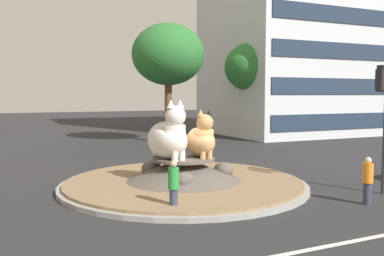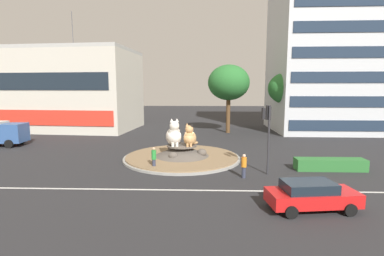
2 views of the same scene
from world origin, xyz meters
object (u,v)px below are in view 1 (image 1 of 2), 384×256
at_px(office_tower, 307,12).
at_px(pedestrian_green_shirt, 173,185).
at_px(traffic_light_mast, 382,100).
at_px(cat_statue_white, 169,137).
at_px(second_tree_near_tower, 168,55).
at_px(cat_statue_calico, 201,140).
at_px(broadleaf_tree_behind_island, 254,68).
at_px(pedestrian_orange_shirt, 368,180).

xyz_separation_m(office_tower, pedestrian_green_shirt, (-24.01, -22.20, -11.41)).
bearing_deg(office_tower, traffic_light_mast, -123.10).
relative_size(cat_statue_white, second_tree_near_tower, 0.29).
bearing_deg(traffic_light_mast, cat_statue_calico, 45.71).
xyz_separation_m(cat_statue_white, second_tree_near_tower, (6.27, 15.76, 4.93)).
distance_m(broadleaf_tree_behind_island, pedestrian_orange_shirt, 23.53).
relative_size(cat_statue_calico, traffic_light_mast, 0.42).
height_order(cat_statue_calico, pedestrian_orange_shirt, cat_statue_calico).
relative_size(traffic_light_mast, office_tower, 0.21).
relative_size(cat_statue_white, traffic_light_mast, 0.54).
bearing_deg(pedestrian_orange_shirt, traffic_light_mast, -59.22).
height_order(broadleaf_tree_behind_island, pedestrian_orange_shirt, broadleaf_tree_behind_island).
bearing_deg(second_tree_near_tower, office_tower, 10.18).
relative_size(office_tower, pedestrian_green_shirt, 13.93).
distance_m(broadleaf_tree_behind_island, pedestrian_green_shirt, 25.34).
bearing_deg(office_tower, cat_statue_calico, -137.71).
bearing_deg(cat_statue_calico, cat_statue_white, -90.56).
xyz_separation_m(cat_statue_calico, second_tree_near_tower, (4.82, 15.88, 5.08)).
bearing_deg(pedestrian_green_shirt, office_tower, 47.83).
distance_m(traffic_light_mast, broadleaf_tree_behind_island, 21.44).
bearing_deg(cat_statue_white, pedestrian_orange_shirt, 31.67).
relative_size(cat_statue_white, broadleaf_tree_behind_island, 0.32).
xyz_separation_m(cat_statue_white, pedestrian_green_shirt, (-1.23, -3.47, -1.23)).
height_order(cat_statue_white, cat_statue_calico, cat_statue_white).
xyz_separation_m(office_tower, pedestrian_orange_shirt, (-17.30, -24.09, -11.44)).
height_order(broadleaf_tree_behind_island, second_tree_near_tower, second_tree_near_tower).
distance_m(traffic_light_mast, pedestrian_green_shirt, 8.99).
xyz_separation_m(cat_statue_white, office_tower, (22.77, 18.73, 10.18)).
bearing_deg(pedestrian_orange_shirt, cat_statue_calico, 38.32).
height_order(traffic_light_mast, second_tree_near_tower, second_tree_near_tower).
height_order(cat_statue_calico, office_tower, office_tower).
relative_size(office_tower, second_tree_near_tower, 2.56).
distance_m(cat_statue_calico, pedestrian_green_shirt, 4.42).
bearing_deg(office_tower, broadleaf_tree_behind_island, -159.39).
height_order(office_tower, pedestrian_green_shirt, office_tower).
bearing_deg(broadleaf_tree_behind_island, cat_statue_calico, -129.32).
xyz_separation_m(cat_statue_white, cat_statue_calico, (1.44, -0.12, -0.15)).
distance_m(office_tower, pedestrian_orange_shirt, 31.79).
distance_m(cat_statue_calico, office_tower, 30.28).
bearing_deg(cat_statue_calico, office_tower, 135.62).
distance_m(office_tower, pedestrian_green_shirt, 34.63).
distance_m(traffic_light_mast, second_tree_near_tower, 20.40).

